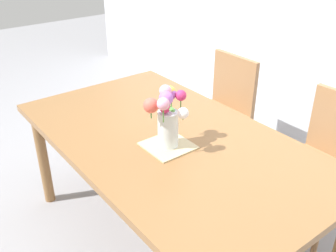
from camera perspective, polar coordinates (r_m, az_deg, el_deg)
The scene contains 6 objects.
ground_plane at distance 2.55m, azimuth 0.20°, elevation -16.37°, with size 12.00×12.00×0.00m, color #939399.
dining_table at distance 2.13m, azimuth 0.23°, elevation -3.50°, with size 1.83×1.04×0.75m.
chair_left at distance 3.01m, azimuth 8.04°, elevation 2.97°, with size 0.42×0.42×0.90m.
chair_right at distance 2.55m, azimuth 22.39°, elevation -4.13°, with size 0.42×0.42×0.90m.
placemat at distance 2.01m, azimuth -0.00°, elevation -2.91°, with size 0.23×0.23×0.01m, color #CCB789.
flower_vase at distance 1.93m, azimuth -0.13°, elevation 1.69°, with size 0.22×0.25×0.31m.
Camera 1 is at (1.43, -1.11, 1.79)m, focal length 41.36 mm.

